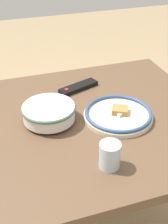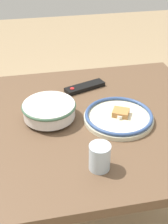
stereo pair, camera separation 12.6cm
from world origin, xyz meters
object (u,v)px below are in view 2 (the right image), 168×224
food_plate (119,117)px  drinking_glass (100,157)px  noodle_bowl (49,110)px  tv_remote (85,87)px

food_plate → drinking_glass: bearing=-119.5°
noodle_bowl → food_plate: (0.27, -0.07, -0.03)m
food_plate → noodle_bowl: bearing=166.6°
food_plate → tv_remote: (-0.08, 0.28, -0.01)m
noodle_bowl → food_plate: bearing=-13.4°
noodle_bowl → drinking_glass: (0.13, -0.32, 0.00)m
food_plate → tv_remote: 0.29m
tv_remote → drinking_glass: bearing=154.2°
tv_remote → drinking_glass: 0.54m
food_plate → drinking_glass: size_ratio=3.03×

